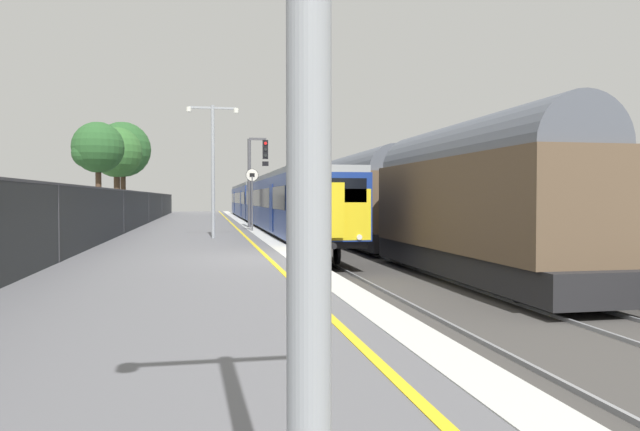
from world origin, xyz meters
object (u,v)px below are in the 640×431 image
at_px(signal_gantry, 255,171).
at_px(commuter_train_at_platform, 267,202).
at_px(freight_train_adjacent_track, 403,196).
at_px(background_tree_right, 117,154).
at_px(platform_lamp_mid, 213,159).
at_px(background_tree_centre, 123,151).
at_px(background_tree_left, 96,149).
at_px(speed_limit_sign, 252,192).

bearing_deg(signal_gantry, commuter_train_at_platform, 79.70).
distance_m(freight_train_adjacent_track, signal_gantry, 9.81).
height_order(freight_train_adjacent_track, background_tree_right, background_tree_right).
xyz_separation_m(commuter_train_at_platform, freight_train_adjacent_track, (4.00, -16.10, 0.39)).
xyz_separation_m(platform_lamp_mid, background_tree_centre, (-6.42, 24.07, 2.06)).
height_order(platform_lamp_mid, background_tree_right, background_tree_right).
distance_m(background_tree_left, background_tree_right, 6.14).
distance_m(speed_limit_sign, background_tree_centre, 21.23).
distance_m(commuter_train_at_platform, background_tree_left, 11.14).
distance_m(platform_lamp_mid, background_tree_left, 14.57).
bearing_deg(background_tree_right, background_tree_left, -93.02).
height_order(commuter_train_at_platform, background_tree_centre, background_tree_centre).
bearing_deg(background_tree_right, speed_limit_sign, -60.55).
xyz_separation_m(commuter_train_at_platform, background_tree_centre, (-10.16, 8.04, 3.86)).
relative_size(commuter_train_at_platform, background_tree_left, 6.92).
height_order(platform_lamp_mid, background_tree_left, background_tree_left).
relative_size(background_tree_centre, background_tree_right, 1.15).
bearing_deg(signal_gantry, background_tree_centre, 118.38).
height_order(background_tree_left, background_tree_right, background_tree_right).
height_order(commuter_train_at_platform, platform_lamp_mid, platform_lamp_mid).
height_order(signal_gantry, background_tree_centre, background_tree_centre).
bearing_deg(signal_gantry, speed_limit_sign, -96.87).
bearing_deg(freight_train_adjacent_track, commuter_train_at_platform, 103.97).
bearing_deg(speed_limit_sign, signal_gantry, 83.13).
distance_m(commuter_train_at_platform, freight_train_adjacent_track, 16.59).
xyz_separation_m(freight_train_adjacent_track, platform_lamp_mid, (-7.74, 0.06, 1.42)).
distance_m(freight_train_adjacent_track, background_tree_right, 23.86).
relative_size(freight_train_adjacent_track, background_tree_centre, 3.40).
bearing_deg(commuter_train_at_platform, background_tree_centre, 141.65).
bearing_deg(platform_lamp_mid, freight_train_adjacent_track, -0.46).
relative_size(signal_gantry, speed_limit_sign, 1.61).
xyz_separation_m(commuter_train_at_platform, background_tree_right, (-9.91, 3.06, 3.31)).
bearing_deg(platform_lamp_mid, signal_gantry, 74.08).
bearing_deg(commuter_train_at_platform, speed_limit_sign, -99.34).
distance_m(commuter_train_at_platform, signal_gantry, 8.37).
bearing_deg(background_tree_right, platform_lamp_mid, -72.09).
bearing_deg(signal_gantry, freight_train_adjacent_track, -55.78).
xyz_separation_m(platform_lamp_mid, background_tree_left, (-6.50, 12.97, 1.35)).
height_order(signal_gantry, speed_limit_sign, signal_gantry).
distance_m(freight_train_adjacent_track, platform_lamp_mid, 7.87).
bearing_deg(commuter_train_at_platform, signal_gantry, -100.30).
bearing_deg(signal_gantry, platform_lamp_mid, -105.92).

